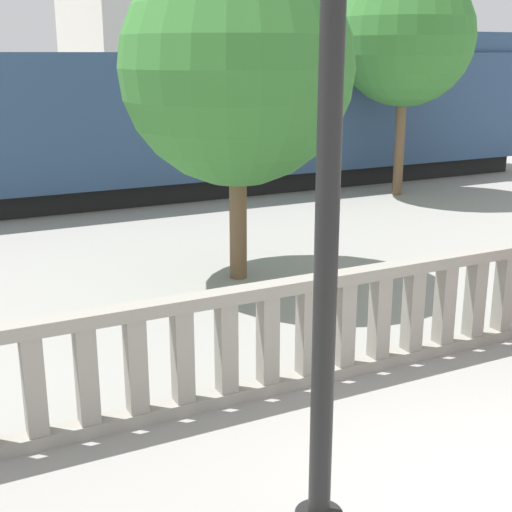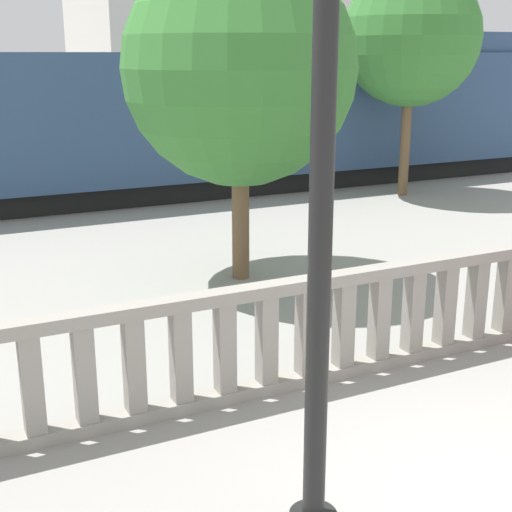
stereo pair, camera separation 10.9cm
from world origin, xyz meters
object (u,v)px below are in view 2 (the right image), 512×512
Objects in this scene: lamppost at (322,180)px; tree_right at (240,68)px; tree_left at (411,37)px; train_near at (83,126)px.

tree_right is (2.38, 6.47, 0.62)m from lamppost.
tree_left is 1.10× the size of tree_right.
train_near is 4.75× the size of tree_left.
tree_left reaches higher than tree_right.
lamppost is 14.09m from train_near.
lamppost is at bearing -130.07° from tree_left.
train_near is 7.71m from tree_right.
tree_right reaches higher than train_near.
tree_left is (9.52, 11.31, 1.26)m from lamppost.
train_near is 8.72m from tree_left.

